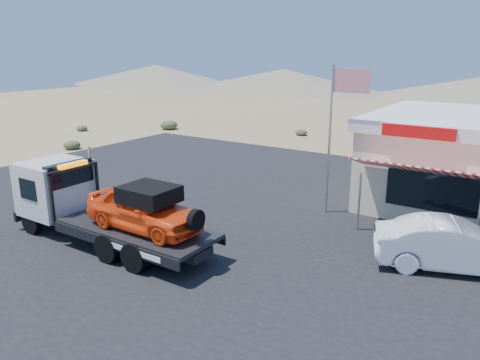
{
  "coord_description": "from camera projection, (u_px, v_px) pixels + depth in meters",
  "views": [
    {
      "loc": [
        11.97,
        -12.85,
        6.59
      ],
      "look_at": [
        1.9,
        2.22,
        1.5
      ],
      "focal_mm": 35.0,
      "sensor_mm": 36.0,
      "label": 1
    }
  ],
  "objects": [
    {
      "name": "ground",
      "position": [
        169.0,
        222.0,
        18.47
      ],
      "size": [
        120.0,
        120.0,
        0.0
      ],
      "primitive_type": "plane",
      "color": "#8B704F",
      "rests_on": "ground"
    },
    {
      "name": "asphalt_lot",
      "position": [
        252.0,
        210.0,
        19.8
      ],
      "size": [
        32.0,
        24.0,
        0.02
      ],
      "primitive_type": "cube",
      "color": "black",
      "rests_on": "ground"
    },
    {
      "name": "desert_scrub",
      "position": [
        104.0,
        141.0,
        33.2
      ],
      "size": [
        26.37,
        33.55,
        0.79
      ],
      "color": "#384425",
      "rests_on": "ground"
    },
    {
      "name": "distant_hills",
      "position": [
        377.0,
        83.0,
        67.33
      ],
      "size": [
        126.0,
        48.0,
        4.2
      ],
      "color": "#726B59",
      "rests_on": "ground"
    },
    {
      "name": "tow_truck",
      "position": [
        105.0,
        204.0,
        16.06
      ],
      "size": [
        8.03,
        2.38,
        2.69
      ],
      "color": "black",
      "rests_on": "asphalt_lot"
    },
    {
      "name": "white_sedan",
      "position": [
        454.0,
        246.0,
        14.3
      ],
      "size": [
        4.93,
        3.16,
        1.54
      ],
      "primitive_type": "imported",
      "rotation": [
        0.0,
        0.0,
        1.93
      ],
      "color": "silver",
      "rests_on": "asphalt_lot"
    },
    {
      "name": "flagpole",
      "position": [
        336.0,
        123.0,
        18.42
      ],
      "size": [
        1.55,
        0.1,
        6.0
      ],
      "color": "#99999E",
      "rests_on": "asphalt_lot"
    }
  ]
}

